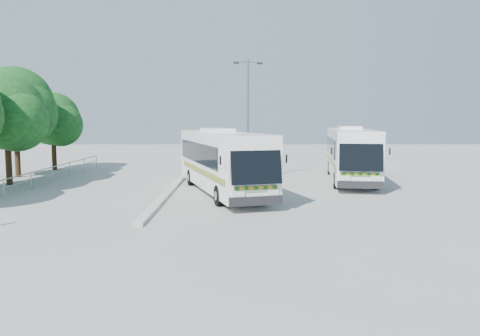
{
  "coord_description": "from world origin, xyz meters",
  "views": [
    {
      "loc": [
        1.27,
        -22.49,
        3.85
      ],
      "look_at": [
        1.45,
        1.04,
        1.41
      ],
      "focal_mm": 35.0,
      "sensor_mm": 36.0,
      "label": 1
    }
  ],
  "objects_px": {
    "tree_far_e": "(54,119)",
    "tree_far_d": "(16,105)",
    "tree_far_c": "(7,112)",
    "coach_main": "(222,160)",
    "lamppost": "(248,114)",
    "coach_adjacent": "(350,153)"
  },
  "relations": [
    {
      "from": "coach_adjacent",
      "to": "coach_main",
      "type": "bearing_deg",
      "value": -139.93
    },
    {
      "from": "tree_far_c",
      "to": "tree_far_d",
      "type": "distance_m",
      "value": 3.93
    },
    {
      "from": "tree_far_d",
      "to": "coach_main",
      "type": "relative_size",
      "value": 0.63
    },
    {
      "from": "tree_far_c",
      "to": "tree_far_d",
      "type": "bearing_deg",
      "value": 107.83
    },
    {
      "from": "lamppost",
      "to": "tree_far_c",
      "type": "bearing_deg",
      "value": 176.57
    },
    {
      "from": "coach_main",
      "to": "coach_adjacent",
      "type": "distance_m",
      "value": 9.34
    },
    {
      "from": "tree_far_e",
      "to": "coach_main",
      "type": "height_order",
      "value": "tree_far_e"
    },
    {
      "from": "lamppost",
      "to": "coach_adjacent",
      "type": "bearing_deg",
      "value": -17.02
    },
    {
      "from": "tree_far_c",
      "to": "coach_adjacent",
      "type": "relative_size",
      "value": 0.55
    },
    {
      "from": "tree_far_c",
      "to": "lamppost",
      "type": "height_order",
      "value": "lamppost"
    },
    {
      "from": "tree_far_c",
      "to": "tree_far_e",
      "type": "distance_m",
      "value": 8.22
    },
    {
      "from": "tree_far_e",
      "to": "tree_far_d",
      "type": "bearing_deg",
      "value": -98.63
    },
    {
      "from": "tree_far_c",
      "to": "coach_main",
      "type": "xyz_separation_m",
      "value": [
        12.62,
        -3.19,
        -2.51
      ]
    },
    {
      "from": "coach_adjacent",
      "to": "lamppost",
      "type": "distance_m",
      "value": 6.9
    },
    {
      "from": "tree_far_c",
      "to": "lamppost",
      "type": "relative_size",
      "value": 0.85
    },
    {
      "from": "coach_main",
      "to": "lamppost",
      "type": "height_order",
      "value": "lamppost"
    },
    {
      "from": "tree_far_e",
      "to": "coach_main",
      "type": "bearing_deg",
      "value": -40.96
    },
    {
      "from": "tree_far_d",
      "to": "lamppost",
      "type": "distance_m",
      "value": 15.39
    },
    {
      "from": "coach_main",
      "to": "coach_adjacent",
      "type": "height_order",
      "value": "coach_adjacent"
    },
    {
      "from": "coach_main",
      "to": "lamppost",
      "type": "relative_size",
      "value": 1.54
    },
    {
      "from": "tree_far_e",
      "to": "coach_main",
      "type": "xyz_separation_m",
      "value": [
        13.13,
        -11.39,
        -2.14
      ]
    },
    {
      "from": "coach_main",
      "to": "coach_adjacent",
      "type": "relative_size",
      "value": 0.99
    }
  ]
}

